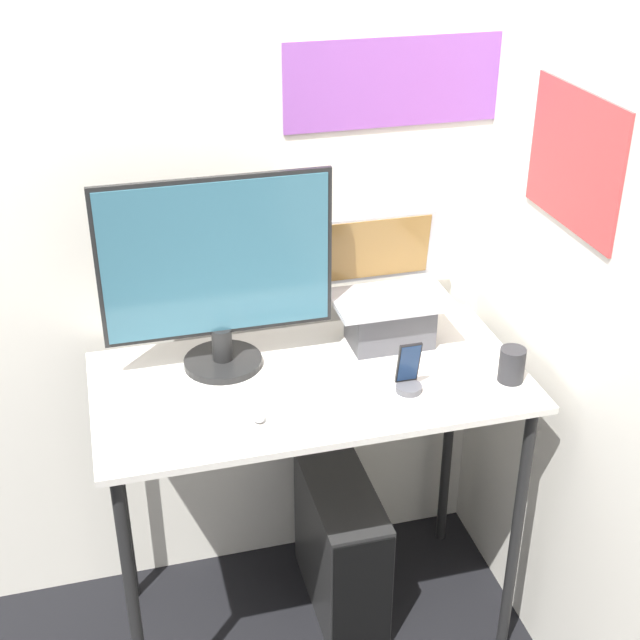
{
  "coord_description": "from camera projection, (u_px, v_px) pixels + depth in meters",
  "views": [
    {
      "loc": [
        -0.51,
        -1.7,
        2.22
      ],
      "look_at": [
        0.03,
        0.3,
        1.1
      ],
      "focal_mm": 50.0,
      "sensor_mm": 36.0,
      "label": 1
    }
  ],
  "objects": [
    {
      "name": "monitor",
      "position": [
        218.0,
        277.0,
        2.37
      ],
      "size": [
        0.63,
        0.22,
        0.55
      ],
      "color": "black",
      "rests_on": "desk"
    },
    {
      "name": "laptop",
      "position": [
        389.0,
        309.0,
        2.57
      ],
      "size": [
        0.34,
        0.24,
        0.36
      ],
      "color": "#4C4C51",
      "rests_on": "desk"
    },
    {
      "name": "computer_tower",
      "position": [
        341.0,
        546.0,
        2.84
      ],
      "size": [
        0.19,
        0.47,
        0.46
      ],
      "color": "black",
      "rests_on": "ground_plane"
    },
    {
      "name": "mug",
      "position": [
        512.0,
        365.0,
        2.41
      ],
      "size": [
        0.07,
        0.07,
        0.1
      ],
      "color": "#262628",
      "rests_on": "desk"
    },
    {
      "name": "desk",
      "position": [
        311.0,
        412.0,
        2.49
      ],
      "size": [
        1.18,
        0.6,
        0.92
      ],
      "color": "beige",
      "rests_on": "ground_plane"
    },
    {
      "name": "keyboard",
      "position": [
        330.0,
        408.0,
        2.3
      ],
      "size": [
        0.25,
        0.1,
        0.02
      ],
      "color": "silver",
      "rests_on": "desk"
    },
    {
      "name": "wall_side_right",
      "position": [
        611.0,
        270.0,
        2.15
      ],
      "size": [
        0.06,
        6.0,
        2.6
      ],
      "color": "silver",
      "rests_on": "ground_plane"
    },
    {
      "name": "cell_phone",
      "position": [
        409.0,
        376.0,
        2.37
      ],
      "size": [
        0.07,
        0.07,
        0.14
      ],
      "color": "#4C4C51",
      "rests_on": "desk"
    },
    {
      "name": "mouse",
      "position": [
        258.0,
        416.0,
        2.26
      ],
      "size": [
        0.03,
        0.05,
        0.02
      ],
      "color": "#99999E",
      "rests_on": "desk"
    },
    {
      "name": "wall_back",
      "position": [
        277.0,
        198.0,
        2.58
      ],
      "size": [
        6.0,
        0.06,
        2.6
      ],
      "color": "silver",
      "rests_on": "ground_plane"
    }
  ]
}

